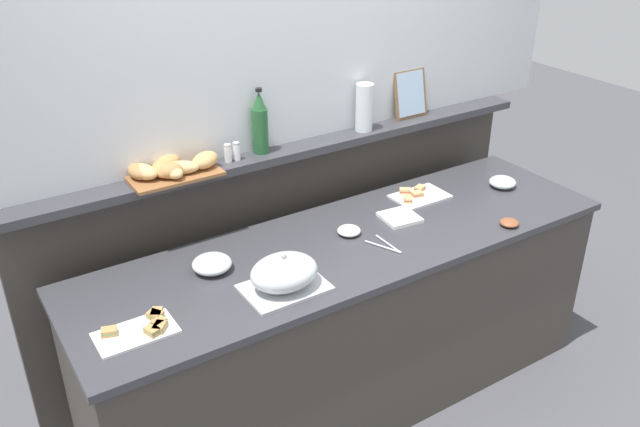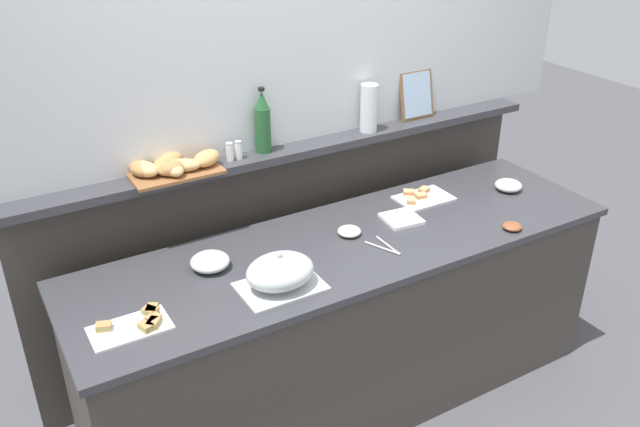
% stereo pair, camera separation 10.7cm
% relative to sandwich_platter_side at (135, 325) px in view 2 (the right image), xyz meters
% --- Properties ---
extents(ground_plane, '(12.00, 12.00, 0.00)m').
position_rel_sandwich_platter_side_xyz_m(ground_plane, '(1.04, 0.73, -0.94)').
color(ground_plane, '#4C4C51').
extents(buffet_counter, '(2.60, 0.75, 0.93)m').
position_rel_sandwich_platter_side_xyz_m(buffet_counter, '(1.04, 0.13, -0.47)').
color(buffet_counter, '#3D3833').
rests_on(buffet_counter, ground_plane).
extents(back_ledge_unit, '(2.81, 0.22, 1.24)m').
position_rel_sandwich_platter_side_xyz_m(back_ledge_unit, '(1.04, 0.68, -0.29)').
color(back_ledge_unit, '#3D3833').
rests_on(back_ledge_unit, ground_plane).
extents(sandwich_platter_side, '(0.29, 0.17, 0.04)m').
position_rel_sandwich_platter_side_xyz_m(sandwich_platter_side, '(0.00, 0.00, 0.00)').
color(sandwich_platter_side, white).
rests_on(sandwich_platter_side, buffet_counter).
extents(sandwich_platter_rear, '(0.29, 0.19, 0.04)m').
position_rel_sandwich_platter_side_xyz_m(sandwich_platter_rear, '(1.59, 0.32, -0.00)').
color(sandwich_platter_rear, white).
rests_on(sandwich_platter_rear, buffet_counter).
extents(serving_cloche, '(0.34, 0.24, 0.17)m').
position_rel_sandwich_platter_side_xyz_m(serving_cloche, '(0.59, -0.04, 0.06)').
color(serving_cloche, '#B7BABF').
rests_on(serving_cloche, buffet_counter).
extents(glass_bowl_large, '(0.14, 0.14, 0.06)m').
position_rel_sandwich_platter_side_xyz_m(glass_bowl_large, '(2.05, 0.17, 0.01)').
color(glass_bowl_large, silver).
rests_on(glass_bowl_large, buffet_counter).
extents(glass_bowl_medium, '(0.17, 0.17, 0.07)m').
position_rel_sandwich_platter_side_xyz_m(glass_bowl_medium, '(0.40, 0.24, 0.02)').
color(glass_bowl_medium, silver).
rests_on(glass_bowl_medium, buffet_counter).
extents(condiment_bowl_dark, '(0.11, 0.11, 0.04)m').
position_rel_sandwich_platter_side_xyz_m(condiment_bowl_dark, '(1.07, 0.19, 0.01)').
color(condiment_bowl_dark, silver).
rests_on(condiment_bowl_dark, buffet_counter).
extents(condiment_bowl_cream, '(0.09, 0.09, 0.03)m').
position_rel_sandwich_platter_side_xyz_m(condiment_bowl_cream, '(1.76, -0.15, 0.00)').
color(condiment_bowl_cream, brown).
rests_on(condiment_bowl_cream, buffet_counter).
extents(serving_tongs, '(0.08, 0.19, 0.01)m').
position_rel_sandwich_platter_side_xyz_m(serving_tongs, '(1.14, 0.00, -0.01)').
color(serving_tongs, '#B7BABF').
rests_on(serving_tongs, buffet_counter).
extents(napkin_stack, '(0.19, 0.19, 0.02)m').
position_rel_sandwich_platter_side_xyz_m(napkin_stack, '(1.36, 0.18, -0.00)').
color(napkin_stack, white).
rests_on(napkin_stack, buffet_counter).
extents(wine_bottle_green, '(0.08, 0.08, 0.32)m').
position_rel_sandwich_platter_side_xyz_m(wine_bottle_green, '(0.85, 0.63, 0.44)').
color(wine_bottle_green, '#23562D').
rests_on(wine_bottle_green, back_ledge_unit).
extents(salt_shaker, '(0.03, 0.03, 0.09)m').
position_rel_sandwich_platter_side_xyz_m(salt_shaker, '(0.67, 0.61, 0.34)').
color(salt_shaker, white).
rests_on(salt_shaker, back_ledge_unit).
extents(pepper_shaker, '(0.03, 0.03, 0.09)m').
position_rel_sandwich_platter_side_xyz_m(pepper_shaker, '(0.71, 0.61, 0.34)').
color(pepper_shaker, white).
rests_on(pepper_shaker, back_ledge_unit).
extents(bread_basket, '(0.44, 0.26, 0.08)m').
position_rel_sandwich_platter_side_xyz_m(bread_basket, '(0.38, 0.59, 0.33)').
color(bread_basket, brown).
rests_on(bread_basket, back_ledge_unit).
extents(framed_picture, '(0.21, 0.07, 0.26)m').
position_rel_sandwich_platter_side_xyz_m(framed_picture, '(1.78, 0.65, 0.42)').
color(framed_picture, brown).
rests_on(framed_picture, back_ledge_unit).
extents(water_carafe, '(0.09, 0.09, 0.25)m').
position_rel_sandwich_platter_side_xyz_m(water_carafe, '(1.44, 0.61, 0.42)').
color(water_carafe, silver).
rests_on(water_carafe, back_ledge_unit).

